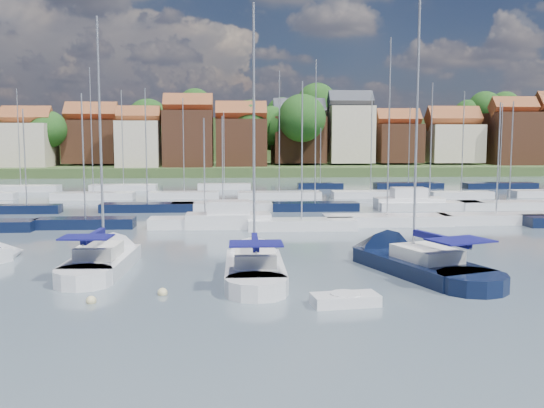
{
  "coord_description": "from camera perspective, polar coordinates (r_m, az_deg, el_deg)",
  "views": [
    {
      "loc": [
        -5.04,
        -29.89,
        7.46
      ],
      "look_at": [
        -2.09,
        14.0,
        2.61
      ],
      "focal_mm": 40.0,
      "sensor_mm": 36.0,
      "label": 1
    }
  ],
  "objects": [
    {
      "name": "buoy_c",
      "position": [
        29.61,
        -10.27,
        -8.41
      ],
      "size": [
        0.48,
        0.48,
        0.48
      ],
      "primitive_type": "sphere",
      "color": "beige",
      "rests_on": "ground"
    },
    {
      "name": "tender",
      "position": [
        27.56,
        6.9,
        -8.93
      ],
      "size": [
        3.14,
        1.77,
        0.64
      ],
      "rotation": [
        0.0,
        0.0,
        0.14
      ],
      "color": "silver",
      "rests_on": "ground"
    },
    {
      "name": "buoy_b",
      "position": [
        28.94,
        -16.65,
        -8.93
      ],
      "size": [
        0.47,
        0.47,
        0.47
      ],
      "primitive_type": "sphere",
      "color": "beige",
      "rests_on": "ground"
    },
    {
      "name": "buoy_e",
      "position": [
        38.57,
        11.81,
        -5.0
      ],
      "size": [
        0.44,
        0.44,
        0.44
      ],
      "primitive_type": "sphere",
      "color": "#D85914",
      "rests_on": "ground"
    },
    {
      "name": "buoy_d",
      "position": [
        28.34,
        8.61,
        -9.05
      ],
      "size": [
        0.47,
        0.47,
        0.47
      ],
      "primitive_type": "sphere",
      "color": "beige",
      "rests_on": "ground"
    },
    {
      "name": "sailboat_navy",
      "position": [
        35.98,
        11.97,
        -5.25
      ],
      "size": [
        7.66,
        13.59,
        18.18
      ],
      "rotation": [
        0.0,
        0.0,
        1.91
      ],
      "color": "black",
      "rests_on": "ground"
    },
    {
      "name": "ground",
      "position": [
        70.47,
        0.28,
        0.21
      ],
      "size": [
        260.0,
        260.0,
        0.0
      ],
      "primitive_type": "plane",
      "color": "#4D5C68",
      "rests_on": "ground"
    },
    {
      "name": "marina_field",
      "position": [
        65.79,
        2.24,
        0.15
      ],
      "size": [
        79.62,
        41.41,
        15.93
      ],
      "color": "silver",
      "rests_on": "ground"
    },
    {
      "name": "sailboat_centre",
      "position": [
        33.89,
        -1.71,
        -5.82
      ],
      "size": [
        3.19,
        11.58,
        15.68
      ],
      "rotation": [
        0.0,
        0.0,
        1.56
      ],
      "color": "silver",
      "rests_on": "ground"
    },
    {
      "name": "far_shore_town",
      "position": [
        162.75,
        -1.29,
        5.29
      ],
      "size": [
        212.46,
        90.0,
        22.27
      ],
      "color": "#394B25",
      "rests_on": "ground"
    },
    {
      "name": "sailboat_left",
      "position": [
        36.88,
        -15.18,
        -5.04
      ],
      "size": [
        3.58,
        11.41,
        15.32
      ],
      "rotation": [
        0.0,
        0.0,
        1.52
      ],
      "color": "silver",
      "rests_on": "ground"
    }
  ]
}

